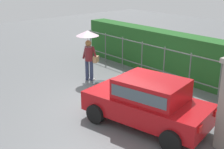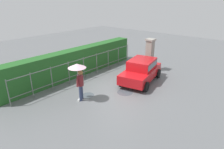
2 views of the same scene
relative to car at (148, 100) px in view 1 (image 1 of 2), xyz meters
The scene contains 7 objects.
ground_plane 1.98m from the car, 161.52° to the left, with size 40.00×40.00×0.00m, color slate.
car is the anchor object (origin of this frame).
pedestrian 4.56m from the car, 166.05° to the left, with size 0.94×0.94×2.10m.
fence_section 3.87m from the car, 123.13° to the left, with size 10.10×0.05×1.50m.
hedge_row 4.64m from the car, 117.12° to the left, with size 11.05×0.90×1.90m, color #235B23.
puddle_near 2.21m from the car, behind, with size 0.93×0.93×0.00m, color #4C545B.
puddle_far 3.98m from the car, 162.41° to the left, with size 0.73×0.73×0.00m, color #4C545B.
Camera 1 is at (7.07, -6.56, 4.34)m, focal length 47.82 mm.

